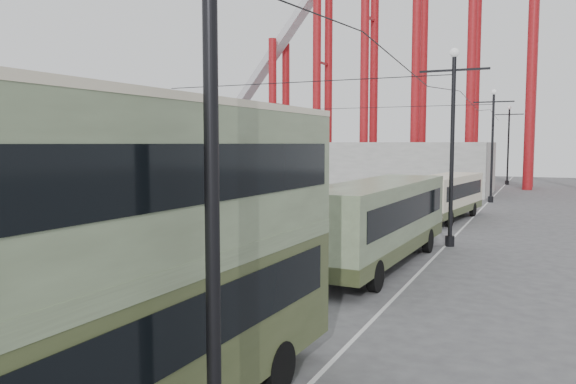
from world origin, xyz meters
The scene contains 10 objects.
ground centered at (0.00, 0.00, 0.00)m, with size 160.00×160.00×0.00m, color #49494C.
road_markings centered at (-0.86, 19.70, 0.01)m, with size 12.52×120.00×0.01m.
lamp_post_mid centered at (5.60, 18.00, 4.68)m, with size 3.20×0.44×9.32m.
lamp_post_far centered at (5.60, 40.00, 4.68)m, with size 3.20×0.44×9.32m.
lamp_post_distant centered at (5.60, 62.00, 4.68)m, with size 3.20×0.44×9.32m.
fairground_shed centered at (-6.00, 47.00, 2.50)m, with size 22.00×10.00×5.00m, color gray.
double_decker_bus centered at (3.69, -2.59, 3.15)m, with size 2.97×10.55×5.62m.
single_decker_green centered at (3.58, 12.47, 1.89)m, with size 3.19×11.95×3.35m.
single_decker_cream centered at (3.96, 27.49, 1.61)m, with size 3.49×9.43×2.86m.
pedestrian centered at (-0.28, 5.37, 0.83)m, with size 0.61×0.40×1.66m, color black.
Camera 1 is at (9.60, -9.30, 4.90)m, focal length 35.00 mm.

